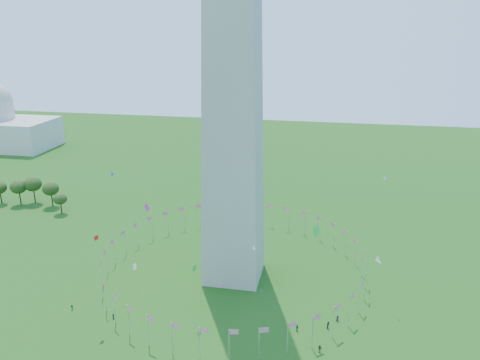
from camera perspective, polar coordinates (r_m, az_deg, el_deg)
name	(u,v)px	position (r m, az deg, el deg)	size (l,w,h in m)	color
flag_ring	(234,262)	(148.43, -0.74, -9.97)	(80.24, 80.24, 9.00)	silver
kites_aloft	(232,260)	(112.92, -0.98, -9.79)	(82.41, 71.81, 39.44)	white
tree_line_west	(14,193)	(225.82, -25.84, -1.43)	(54.93, 15.34, 11.82)	#32521B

